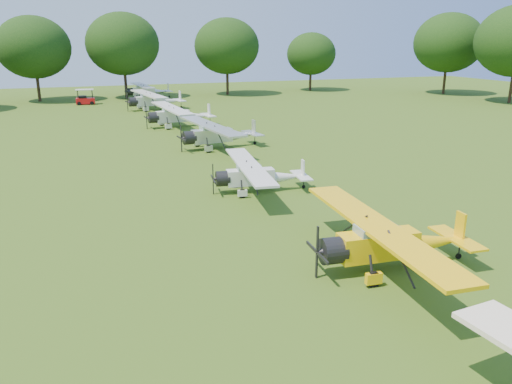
% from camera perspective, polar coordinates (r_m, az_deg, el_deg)
% --- Properties ---
extents(ground, '(160.00, 160.00, 0.00)m').
position_cam_1_polar(ground, '(28.06, 1.33, -1.29)').
color(ground, '#325415').
rests_on(ground, ground).
extents(tree_belt, '(137.36, 130.27, 14.52)m').
position_cam_1_polar(tree_belt, '(28.27, 8.35, 15.26)').
color(tree_belt, black).
rests_on(tree_belt, ground).
extents(aircraft_2, '(6.77, 10.79, 2.12)m').
position_cam_1_polar(aircraft_2, '(20.51, 15.03, -5.29)').
color(aircraft_2, yellow).
rests_on(aircraft_2, ground).
extents(aircraft_3, '(5.96, 9.46, 1.86)m').
position_cam_1_polar(aircraft_3, '(29.94, 0.18, 2.06)').
color(aircraft_3, silver).
rests_on(aircraft_3, ground).
extents(aircraft_4, '(7.10, 11.28, 2.21)m').
position_cam_1_polar(aircraft_4, '(42.28, -4.39, 6.74)').
color(aircraft_4, silver).
rests_on(aircraft_4, ground).
extents(aircraft_5, '(7.24, 11.54, 2.27)m').
position_cam_1_polar(aircraft_5, '(53.46, -8.94, 8.78)').
color(aircraft_5, silver).
rests_on(aircraft_5, ground).
extents(aircraft_6, '(7.58, 12.03, 2.36)m').
position_cam_1_polar(aircraft_6, '(67.22, -11.62, 10.35)').
color(aircraft_6, silver).
rests_on(aircraft_6, ground).
extents(aircraft_7, '(7.14, 11.38, 2.24)m').
position_cam_1_polar(aircraft_7, '(80.93, -12.38, 11.34)').
color(aircraft_7, silver).
rests_on(aircraft_7, ground).
extents(golf_cart, '(2.61, 1.74, 2.12)m').
position_cam_1_polar(golf_cart, '(75.43, -18.95, 9.97)').
color(golf_cart, red).
rests_on(golf_cart, ground).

